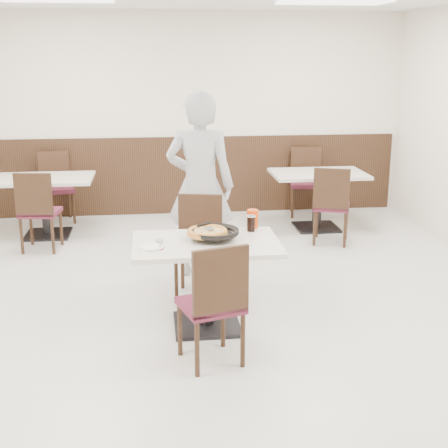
{
  "coord_description": "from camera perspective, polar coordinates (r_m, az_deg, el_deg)",
  "views": [
    {
      "loc": [
        -0.55,
        -5.28,
        2.25
      ],
      "look_at": [
        0.04,
        -0.3,
        0.86
      ],
      "focal_mm": 50.0,
      "sensor_mm": 36.0,
      "label": 1
    }
  ],
  "objects": [
    {
      "name": "wall_front",
      "position": [
        2.05,
        9.59,
        -9.36
      ],
      "size": [
        6.0,
        0.04,
        2.8
      ],
      "primitive_type": "cube",
      "color": "silver",
      "rests_on": "floor"
    },
    {
      "name": "bg_chair_right_far",
      "position": [
        8.87,
        7.46,
        3.78
      ],
      "size": [
        0.49,
        0.49,
        0.95
      ],
      "primitive_type": null,
      "rotation": [
        0.0,
        0.0,
        2.94
      ],
      "color": "black",
      "rests_on": "floor"
    },
    {
      "name": "red_cup",
      "position": [
        5.51,
        2.62,
        0.49
      ],
      "size": [
        0.11,
        0.11,
        0.16
      ],
      "primitive_type": "cylinder",
      "rotation": [
        0.0,
        0.0,
        0.12
      ],
      "color": "#CD3102",
      "rests_on": "main_table"
    },
    {
      "name": "chair_far",
      "position": [
        5.85,
        -2.4,
        -2.23
      ],
      "size": [
        0.5,
        0.5,
        0.95
      ],
      "primitive_type": null,
      "rotation": [
        0.0,
        0.0,
        2.93
      ],
      "color": "black",
      "rests_on": "floor"
    },
    {
      "name": "fork",
      "position": [
        5.04,
        -5.8,
        -1.76
      ],
      "size": [
        0.03,
        0.17,
        0.0
      ],
      "primitive_type": "cube",
      "rotation": [
        0.0,
        0.0,
        -0.09
      ],
      "color": "silver",
      "rests_on": "side_plate"
    },
    {
      "name": "wainscot_back",
      "position": [
        8.94,
        -3.06,
        4.47
      ],
      "size": [
        5.9,
        0.03,
        1.1
      ],
      "primitive_type": "cube",
      "color": "black",
      "rests_on": "floor"
    },
    {
      "name": "diner_person",
      "position": [
        6.29,
        -2.2,
        3.5
      ],
      "size": [
        0.78,
        0.6,
        1.9
      ],
      "primitive_type": "imported",
      "rotation": [
        0.0,
        0.0,
        2.91
      ],
      "color": "silver",
      "rests_on": "floor"
    },
    {
      "name": "wall_back",
      "position": [
        8.84,
        -3.15,
        9.91
      ],
      "size": [
        6.0,
        0.04,
        2.8
      ],
      "primitive_type": "cube",
      "color": "silver",
      "rests_on": "floor"
    },
    {
      "name": "fluo_panel_d",
      "position": [
        7.39,
        9.99,
        19.35
      ],
      "size": [
        1.2,
        0.6,
        0.02
      ],
      "primitive_type": "cube",
      "color": "white",
      "rests_on": "ceiling"
    },
    {
      "name": "trivet",
      "position": [
        5.19,
        -1.36,
        -1.15
      ],
      "size": [
        0.14,
        0.14,
        0.04
      ],
      "primitive_type": "cylinder",
      "rotation": [
        0.0,
        0.0,
        0.12
      ],
      "color": "black",
      "rests_on": "main_table"
    },
    {
      "name": "pizza_server",
      "position": [
        5.15,
        -1.39,
        -0.42
      ],
      "size": [
        0.09,
        0.11,
        0.0
      ],
      "primitive_type": "cube",
      "rotation": [
        0.0,
        0.0,
        0.29
      ],
      "color": "silver",
      "rests_on": "pizza"
    },
    {
      "name": "bg_table_right",
      "position": [
        8.24,
        8.52,
        2.13
      ],
      "size": [
        1.27,
        0.91,
        0.75
      ],
      "primitive_type": null,
      "rotation": [
        0.0,
        0.0,
        0.09
      ],
      "color": "silver",
      "rests_on": "floor"
    },
    {
      "name": "fluo_panel_c",
      "position": [
        7.16,
        -15.17,
        19.19
      ],
      "size": [
        1.2,
        0.6,
        0.02
      ],
      "primitive_type": "cube",
      "color": "white",
      "rests_on": "ceiling"
    },
    {
      "name": "bg_chair_right_near",
      "position": [
        7.63,
        9.81,
        1.77
      ],
      "size": [
        0.54,
        0.54,
        0.95
      ],
      "primitive_type": null,
      "rotation": [
        0.0,
        0.0,
        -0.34
      ],
      "color": "black",
      "rests_on": "floor"
    },
    {
      "name": "floor",
      "position": [
        5.77,
        -0.71,
        -7.52
      ],
      "size": [
        7.0,
        7.0,
        0.0
      ],
      "primitive_type": "plane",
      "color": "silver",
      "rests_on": "ground"
    },
    {
      "name": "bg_table_left",
      "position": [
        8.14,
        -15.96,
        1.53
      ],
      "size": [
        1.29,
        0.95,
        0.75
      ],
      "primitive_type": null,
      "rotation": [
        0.0,
        0.0,
        0.13
      ],
      "color": "silver",
      "rests_on": "floor"
    },
    {
      "name": "bg_chair_left_far",
      "position": [
        8.75,
        -15.03,
        3.22
      ],
      "size": [
        0.52,
        0.52,
        0.95
      ],
      "primitive_type": null,
      "rotation": [
        0.0,
        0.0,
        3.42
      ],
      "color": "black",
      "rests_on": "floor"
    },
    {
      "name": "side_plate",
      "position": [
        4.98,
        -6.59,
        -2.1
      ],
      "size": [
        0.21,
        0.21,
        0.01
      ],
      "primitive_type": "cylinder",
      "rotation": [
        0.0,
        0.0,
        0.12
      ],
      "color": "white",
      "rests_on": "napkin"
    },
    {
      "name": "chair_near",
      "position": [
        4.62,
        -1.24,
        -7.15
      ],
      "size": [
        0.53,
        0.53,
        0.95
      ],
      "primitive_type": null,
      "rotation": [
        0.0,
        0.0,
        0.3
      ],
      "color": "black",
      "rests_on": "floor"
    },
    {
      "name": "cola_glass",
      "position": [
        5.4,
        2.49,
        0.01
      ],
      "size": [
        0.08,
        0.08,
        0.13
      ],
      "primitive_type": "cylinder",
      "rotation": [
        0.0,
        0.0,
        0.12
      ],
      "color": "black",
      "rests_on": "main_table"
    },
    {
      "name": "pizza",
      "position": [
        5.14,
        -1.53,
        -0.84
      ],
      "size": [
        0.38,
        0.38,
        0.02
      ],
      "primitive_type": "cylinder",
      "rotation": [
        0.0,
        0.0,
        0.12
      ],
      "color": "#CA8433",
      "rests_on": "pizza_pan"
    },
    {
      "name": "bg_chair_left_near",
      "position": [
        7.55,
        -16.47,
        1.21
      ],
      "size": [
        0.47,
        0.47,
        0.95
      ],
      "primitive_type": null,
      "rotation": [
        0.0,
        0.0,
        -0.13
      ],
      "color": "black",
      "rests_on": "floor"
    },
    {
      "name": "main_table",
      "position": [
        5.23,
        -1.61,
        -5.57
      ],
      "size": [
        1.29,
        0.94,
        0.75
      ],
      "primitive_type": null,
      "rotation": [
        0.0,
        0.0,
        0.12
      ],
      "color": "silver",
      "rests_on": "floor"
    },
    {
      "name": "pizza_pan",
      "position": [
        5.15,
        -0.88,
        -1.0
      ],
      "size": [
        0.36,
        0.36,
        0.01
      ],
      "primitive_type": "cylinder",
      "rotation": [
        0.0,
        0.0,
        0.12
      ],
      "color": "black",
      "rests_on": "trivet"
    },
    {
      "name": "napkin",
      "position": [
        4.98,
        -6.79,
        -2.16
      ],
      "size": [
        0.18,
        0.18,
        0.0
      ],
      "primitive_type": "cube",
      "rotation": [
        0.0,
        0.0,
        0.26
      ],
      "color": "white",
      "rests_on": "main_table"
    }
  ]
}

